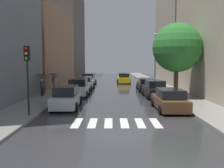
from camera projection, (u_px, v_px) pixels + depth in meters
name	position (u px, v px, depth m)	size (l,w,h in m)	color
ground_plane	(114.00, 85.00, 35.46)	(28.00, 72.00, 0.04)	#2F2F31
sidewalk_left	(71.00, 84.00, 35.46)	(3.00, 72.00, 0.15)	gray
sidewalk_right	(157.00, 84.00, 35.44)	(3.00, 72.00, 0.15)	gray
crosswalk_stripes	(117.00, 123.00, 13.47)	(4.95, 2.20, 0.01)	silver
building_left_mid	(45.00, 48.00, 37.74)	(6.00, 21.30, 11.29)	#8C6B56
building_left_far	(68.00, 34.00, 57.75)	(6.00, 18.60, 20.32)	#564C47
building_right_mid	(182.00, 25.00, 37.84)	(6.00, 13.98, 18.74)	#9E9384
parked_car_left_nearest	(67.00, 97.00, 17.95)	(2.09, 4.71, 1.68)	#B2B7BF
parked_car_left_second	(79.00, 88.00, 24.36)	(2.12, 4.08, 1.74)	silver
parked_car_left_third	(85.00, 83.00, 30.17)	(2.19, 4.55, 1.58)	#B2B7BF
parked_car_left_fourth	(89.00, 79.00, 36.61)	(2.18, 4.72, 1.72)	#B2B7BF
parked_car_right_nearest	(170.00, 100.00, 16.91)	(2.11, 4.35, 1.57)	brown
parked_car_right_second	(155.00, 89.00, 22.98)	(2.11, 4.34, 1.70)	black
parked_car_right_third	(146.00, 85.00, 28.23)	(2.03, 4.78, 1.54)	black
taxi_midroad	(124.00, 78.00, 38.57)	(2.12, 4.60, 1.81)	yellow
pedestrian_foreground	(42.00, 82.00, 23.11)	(0.95, 0.95, 1.91)	black
pedestrian_near_tree	(43.00, 79.00, 24.54)	(1.05, 1.05, 2.06)	black
pedestrian_by_kerb	(54.00, 77.00, 28.55)	(1.19, 1.19, 1.90)	gray
pedestrian_far_side	(55.00, 80.00, 25.36)	(1.05, 1.05, 1.85)	navy
street_tree_right	(177.00, 48.00, 22.25)	(4.63, 4.63, 6.98)	#513823
traffic_light_left_corner	(28.00, 65.00, 14.47)	(0.30, 0.42, 4.30)	black
lamp_post_right	(156.00, 56.00, 31.61)	(0.60, 0.28, 7.08)	#595B60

